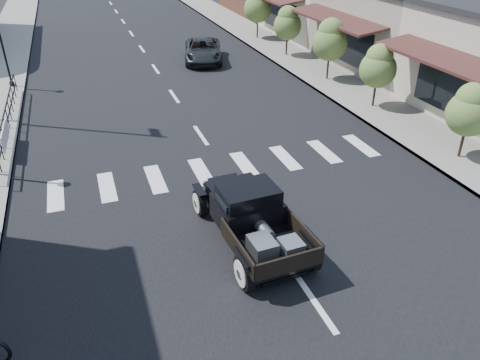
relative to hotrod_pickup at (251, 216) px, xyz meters
name	(u,v)px	position (x,y,z in m)	size (l,w,h in m)	color
ground	(266,231)	(0.56, 0.28, -0.81)	(120.00, 120.00, 0.00)	black
road	(162,79)	(0.56, 15.28, -0.80)	(14.00, 80.00, 0.02)	black
road_markings	(184,110)	(0.56, 10.28, -0.81)	(12.00, 60.00, 0.06)	silver
sidewalk_right	(303,64)	(9.06, 15.28, -0.73)	(3.00, 80.00, 0.15)	gray
storefront_mid	(422,25)	(15.56, 13.28, 1.44)	(10.00, 9.00, 4.50)	gray
storefront_far	(342,2)	(15.56, 22.28, 1.44)	(10.00, 9.00, 4.50)	beige
railing	(7,117)	(-6.74, 10.28, -0.16)	(0.08, 10.00, 1.00)	black
banner	(7,141)	(-6.66, 8.28, -0.36)	(0.04, 2.20, 0.60)	silver
lamp_post_c	(4,51)	(-7.04, 16.28, 1.14)	(0.36, 0.36, 3.60)	black
small_tree_a	(467,122)	(8.86, 2.07, 0.67)	(1.59, 1.59, 2.65)	#566E32
small_tree_b	(377,77)	(8.86, 7.61, 0.70)	(1.63, 1.63, 2.71)	#566E32
small_tree_c	(329,50)	(8.86, 11.98, 0.86)	(1.82, 1.82, 3.03)	#566E32
small_tree_d	(287,31)	(8.86, 17.28, 0.76)	(1.70, 1.70, 2.84)	#566E32
small_tree_e	(258,14)	(8.86, 22.33, 0.94)	(1.92, 1.92, 3.20)	#566E32
hotrod_pickup	(251,216)	(0.00, 0.00, 0.00)	(2.17, 4.66, 1.62)	black
second_car	(203,51)	(3.65, 18.02, -0.16)	(2.16, 4.68, 1.30)	black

